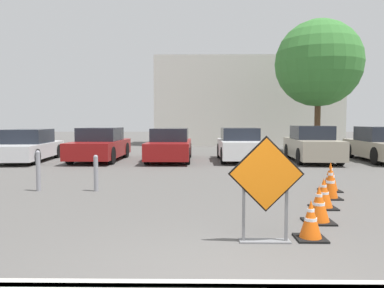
{
  "coord_description": "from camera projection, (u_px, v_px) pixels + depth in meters",
  "views": [
    {
      "loc": [
        -0.31,
        -3.62,
        1.75
      ],
      "look_at": [
        -0.51,
        11.26,
        0.84
      ],
      "focal_mm": 35.0,
      "sensor_mm": 36.0,
      "label": 1
    }
  ],
  "objects": [
    {
      "name": "bollard_second",
      "position": [
        38.0,
        170.0,
        9.34
      ],
      "size": [
        0.12,
        0.12,
        1.02
      ],
      "color": "gray",
      "rests_on": "ground_plane"
    },
    {
      "name": "parked_car_sixth",
      "position": [
        382.0,
        145.0,
        16.28
      ],
      "size": [
        2.05,
        4.69,
        1.51
      ],
      "rotation": [
        0.0,
        0.0,
        3.09
      ],
      "color": "#A39984",
      "rests_on": "ground_plane"
    },
    {
      "name": "traffic_cone_second",
      "position": [
        319.0,
        205.0,
        6.43
      ],
      "size": [
        0.5,
        0.5,
        0.64
      ],
      "color": "black",
      "rests_on": "ground_plane"
    },
    {
      "name": "building_facade_backdrop",
      "position": [
        245.0,
        102.0,
        28.17
      ],
      "size": [
        13.24,
        5.0,
        6.3
      ],
      "color": "beige",
      "rests_on": "ground_plane"
    },
    {
      "name": "traffic_cone_third",
      "position": [
        324.0,
        194.0,
        7.49
      ],
      "size": [
        0.49,
        0.49,
        0.61
      ],
      "color": "black",
      "rests_on": "ground_plane"
    },
    {
      "name": "parked_car_third",
      "position": [
        170.0,
        146.0,
        16.58
      ],
      "size": [
        1.86,
        4.66,
        1.43
      ],
      "rotation": [
        0.0,
        0.0,
        3.14
      ],
      "color": "maroon",
      "rests_on": "ground_plane"
    },
    {
      "name": "parked_car_fifth",
      "position": [
        312.0,
        145.0,
        16.14
      ],
      "size": [
        1.95,
        4.34,
        1.55
      ],
      "rotation": [
        0.0,
        0.0,
        3.09
      ],
      "color": "#A39984",
      "rests_on": "ground_plane"
    },
    {
      "name": "ground_plane",
      "position": [
        205.0,
        169.0,
        13.69
      ],
      "size": [
        96.0,
        96.0,
        0.0
      ],
      "primitive_type": "plane",
      "color": "#565451"
    },
    {
      "name": "traffic_cone_fifth",
      "position": [
        330.0,
        177.0,
        9.32
      ],
      "size": [
        0.49,
        0.49,
        0.74
      ],
      "color": "black",
      "rests_on": "ground_plane"
    },
    {
      "name": "road_closed_sign",
      "position": [
        266.0,
        184.0,
        5.33
      ],
      "size": [
        1.09,
        0.2,
        1.54
      ],
      "color": "black",
      "rests_on": "ground_plane"
    },
    {
      "name": "parked_car_second",
      "position": [
        100.0,
        145.0,
        16.53
      ],
      "size": [
        1.96,
        4.51,
        1.46
      ],
      "rotation": [
        0.0,
        0.0,
        3.12
      ],
      "color": "maroon",
      "rests_on": "ground_plane"
    },
    {
      "name": "parked_car_nearest",
      "position": [
        28.0,
        146.0,
        16.33
      ],
      "size": [
        2.08,
        4.71,
        1.39
      ],
      "rotation": [
        0.0,
        0.0,
        3.21
      ],
      "color": "silver",
      "rests_on": "ground_plane"
    },
    {
      "name": "bollard_nearest",
      "position": [
        96.0,
        172.0,
        9.32
      ],
      "size": [
        0.12,
        0.12,
        0.91
      ],
      "color": "gray",
      "rests_on": "ground_plane"
    },
    {
      "name": "traffic_cone_nearest",
      "position": [
        311.0,
        220.0,
        5.53
      ],
      "size": [
        0.44,
        0.44,
        0.59
      ],
      "color": "black",
      "rests_on": "ground_plane"
    },
    {
      "name": "street_tree_behind_lot",
      "position": [
        319.0,
        63.0,
        20.14
      ],
      "size": [
        4.65,
        4.65,
        7.19
      ],
      "color": "#513823",
      "rests_on": "ground_plane"
    },
    {
      "name": "traffic_cone_fourth",
      "position": [
        330.0,
        182.0,
        8.41
      ],
      "size": [
        0.45,
        0.45,
        0.76
      ],
      "color": "black",
      "rests_on": "ground_plane"
    },
    {
      "name": "parked_car_fourth",
      "position": [
        240.0,
        145.0,
        16.46
      ],
      "size": [
        1.82,
        4.04,
        1.45
      ],
      "rotation": [
        0.0,
        0.0,
        3.14
      ],
      "color": "white",
      "rests_on": "ground_plane"
    }
  ]
}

